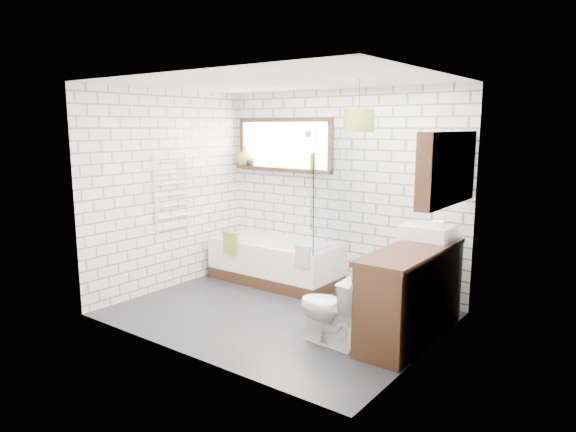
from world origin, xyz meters
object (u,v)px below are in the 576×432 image
Objects in this scene: basin at (428,232)px; toilet at (331,308)px; bathtub at (275,262)px; pendant at (359,121)px; vanity at (412,293)px.

toilet is at bearing -114.15° from basin.
bathtub is 2.54m from pendant.
bathtub is at bearing 176.57° from basin.
basin reaches higher than toilet.
pendant reaches higher than vanity.
vanity is 2.24× the size of toilet.
bathtub is 2.23m from basin.
pendant is (-0.51, -0.60, 1.13)m from basin.
toilet is (-0.49, -1.10, -0.62)m from basin.
basin reaches higher than bathtub.
basin is at bearing 96.84° from vanity.
basin is 1.66× the size of pendant.
bathtub is 2.27m from vanity.
basin is 1.38m from pendant.
vanity reaches higher than toilet.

